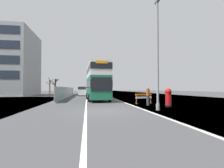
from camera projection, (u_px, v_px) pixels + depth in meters
The scene contains 12 objects.
ground at pixel (111, 112), 13.09m from camera, with size 140.00×280.00×0.10m.
double_decker_bus at pixel (97, 82), 25.14m from camera, with size 3.13×10.39×5.01m.
lamppost_foreground at pixel (158, 58), 13.60m from camera, with size 0.29×0.70×8.54m.
red_pillar_postbox at pixel (168, 97), 16.07m from camera, with size 0.59×0.59×1.68m.
roadworks_barrier at pixel (144, 97), 19.43m from camera, with size 1.96×0.82×1.11m.
construction_site_fence at pixel (67, 92), 33.17m from camera, with size 0.44×27.40×1.97m.
car_oncoming_near at pixel (82, 91), 41.06m from camera, with size 1.98×4.39×2.11m.
car_receding_mid at pixel (81, 91), 47.93m from camera, with size 1.94×4.20×2.12m.
car_receding_far at pixel (82, 91), 57.35m from camera, with size 1.94×3.83×2.01m.
bare_tree_far_verge_near at pixel (55, 86), 49.27m from camera, with size 2.41×2.72×4.45m.
bare_tree_far_verge_mid at pixel (50, 86), 55.76m from camera, with size 2.13×2.30×5.33m.
pedestrian_at_kerb at pixel (148, 96), 17.43m from camera, with size 0.34×0.34×1.81m.
Camera 1 is at (-1.16, -12.93, 1.64)m, focal length 28.41 mm.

